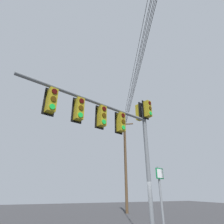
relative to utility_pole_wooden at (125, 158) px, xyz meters
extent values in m
cylinder|color=slate|center=(-4.13, -11.40, -2.41)|extent=(0.20, 0.20, 6.37)
cylinder|color=slate|center=(-7.15, -12.49, -0.01)|extent=(6.10, 2.31, 0.14)
cube|color=olive|center=(-4.03, -11.69, 0.54)|extent=(0.38, 0.38, 0.90)
cube|color=black|center=(-4.08, -11.53, 0.54)|extent=(0.43, 0.19, 1.04)
cylinder|color=#360503|center=(-3.97, -11.84, 0.84)|extent=(0.20, 0.10, 0.20)
cylinder|color=#3C2703|center=(-3.97, -11.84, 0.54)|extent=(0.20, 0.10, 0.20)
cylinder|color=green|center=(-3.97, -11.84, 0.24)|extent=(0.20, 0.10, 0.20)
cube|color=olive|center=(-4.23, -11.12, 0.54)|extent=(0.38, 0.38, 0.90)
cube|color=black|center=(-4.17, -11.28, 0.54)|extent=(0.43, 0.19, 1.04)
cylinder|color=#360503|center=(-4.28, -10.97, 0.84)|extent=(0.20, 0.10, 0.20)
cylinder|color=#3C2703|center=(-4.28, -10.97, 0.54)|extent=(0.20, 0.10, 0.20)
cylinder|color=green|center=(-4.28, -10.97, 0.24)|extent=(0.20, 0.10, 0.20)
cube|color=olive|center=(-5.75, -11.99, -0.56)|extent=(0.38, 0.38, 0.90)
cube|color=black|center=(-5.81, -11.83, -0.56)|extent=(0.43, 0.18, 1.04)
cylinder|color=#360503|center=(-5.70, -12.14, -0.26)|extent=(0.20, 0.10, 0.20)
cylinder|color=#3C2703|center=(-5.70, -12.14, -0.56)|extent=(0.20, 0.10, 0.20)
cylinder|color=green|center=(-5.70, -12.14, -0.86)|extent=(0.20, 0.10, 0.20)
cube|color=olive|center=(-6.81, -12.37, -0.56)|extent=(0.38, 0.38, 0.90)
cube|color=black|center=(-6.86, -12.21, -0.56)|extent=(0.43, 0.18, 1.04)
cylinder|color=#360503|center=(-6.76, -12.53, -0.26)|extent=(0.20, 0.09, 0.20)
cylinder|color=#3C2703|center=(-6.76, -12.53, -0.56)|extent=(0.20, 0.09, 0.20)
cylinder|color=green|center=(-6.76, -12.53, -0.86)|extent=(0.20, 0.09, 0.20)
cube|color=olive|center=(-7.87, -12.75, -0.56)|extent=(0.37, 0.37, 0.90)
cube|color=black|center=(-7.92, -12.59, -0.56)|extent=(0.43, 0.17, 1.04)
cylinder|color=#360503|center=(-7.82, -12.91, -0.26)|extent=(0.20, 0.09, 0.20)
cylinder|color=#3C2703|center=(-7.82, -12.91, -0.56)|extent=(0.20, 0.09, 0.20)
cylinder|color=green|center=(-7.82, -12.91, -0.86)|extent=(0.20, 0.09, 0.20)
cube|color=olive|center=(-8.93, -13.13, -0.56)|extent=(0.39, 0.39, 0.90)
cube|color=black|center=(-8.99, -12.97, -0.56)|extent=(0.43, 0.19, 1.04)
cylinder|color=#360503|center=(-8.87, -13.29, -0.26)|extent=(0.20, 0.10, 0.20)
cylinder|color=#3C2703|center=(-8.87, -13.29, -0.56)|extent=(0.20, 0.10, 0.20)
cylinder|color=green|center=(-8.87, -13.29, -0.86)|extent=(0.20, 0.10, 0.20)
cylinder|color=#4C3823|center=(0.00, 0.00, -0.13)|extent=(0.30, 0.30, 10.94)
cube|color=#4C3823|center=(0.00, 0.00, 4.17)|extent=(1.93, 1.23, 0.12)
cylinder|color=slate|center=(-5.40, -14.07, -4.19)|extent=(0.07, 0.07, 2.82)
cube|color=#0C7238|center=(-5.38, -14.10, -2.99)|extent=(0.36, 0.17, 0.33)
cube|color=white|center=(-5.38, -14.12, -2.99)|extent=(0.29, 0.13, 0.27)
cylinder|color=black|center=(-4.54, -12.54, 3.46)|extent=(9.10, 25.10, 0.04)
cylinder|color=black|center=(-4.54, -12.54, 3.70)|extent=(9.10, 25.10, 0.04)
cylinder|color=black|center=(-4.54, -12.54, 3.94)|extent=(9.10, 25.10, 0.04)
cylinder|color=black|center=(-4.54, -12.54, 4.30)|extent=(9.10, 25.10, 0.04)
cylinder|color=black|center=(-4.54, -12.54, 4.57)|extent=(9.10, 25.10, 0.04)
cylinder|color=black|center=(-4.54, -12.54, 5.20)|extent=(9.10, 25.10, 0.04)
camera|label=1|loc=(-8.91, -19.14, -3.50)|focal=28.63mm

